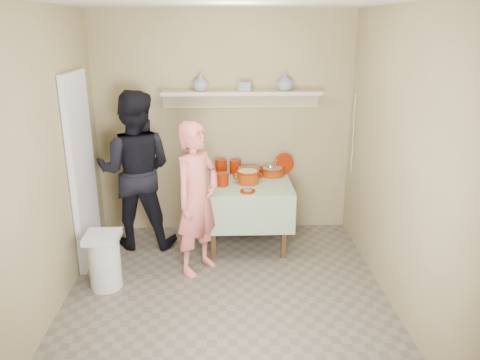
{
  "coord_description": "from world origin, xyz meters",
  "views": [
    {
      "loc": [
        -0.02,
        -3.68,
        2.42
      ],
      "look_at": [
        0.15,
        0.75,
        0.95
      ],
      "focal_mm": 35.0,
      "sensor_mm": 36.0,
      "label": 1
    }
  ],
  "objects_px": {
    "person_cook": "(197,199)",
    "cazuela_rice": "(248,176)",
    "person_helper": "(135,171)",
    "serving_table": "(247,191)",
    "trash_bin": "(105,260)"
  },
  "relations": [
    {
      "from": "person_helper",
      "to": "cazuela_rice",
      "type": "relative_size",
      "value": 5.39
    },
    {
      "from": "person_helper",
      "to": "cazuela_rice",
      "type": "xyz_separation_m",
      "value": [
        1.24,
        -0.1,
        -0.04
      ]
    },
    {
      "from": "person_helper",
      "to": "trash_bin",
      "type": "relative_size",
      "value": 3.18
    },
    {
      "from": "serving_table",
      "to": "trash_bin",
      "type": "distance_m",
      "value": 1.72
    },
    {
      "from": "person_cook",
      "to": "person_helper",
      "type": "relative_size",
      "value": 0.88
    },
    {
      "from": "person_cook",
      "to": "trash_bin",
      "type": "height_order",
      "value": "person_cook"
    },
    {
      "from": "person_helper",
      "to": "person_cook",
      "type": "bearing_deg",
      "value": 140.74
    },
    {
      "from": "person_cook",
      "to": "trash_bin",
      "type": "distance_m",
      "value": 1.06
    },
    {
      "from": "person_cook",
      "to": "serving_table",
      "type": "bearing_deg",
      "value": -3.17
    },
    {
      "from": "trash_bin",
      "to": "serving_table",
      "type": "bearing_deg",
      "value": 32.98
    },
    {
      "from": "person_cook",
      "to": "serving_table",
      "type": "xyz_separation_m",
      "value": [
        0.53,
        0.61,
        -0.14
      ]
    },
    {
      "from": "person_cook",
      "to": "cazuela_rice",
      "type": "xyz_separation_m",
      "value": [
        0.53,
        0.54,
        0.07
      ]
    },
    {
      "from": "person_helper",
      "to": "trash_bin",
      "type": "xyz_separation_m",
      "value": [
        -0.17,
        -0.94,
        -0.61
      ]
    },
    {
      "from": "serving_table",
      "to": "trash_bin",
      "type": "height_order",
      "value": "serving_table"
    },
    {
      "from": "serving_table",
      "to": "trash_bin",
      "type": "relative_size",
      "value": 1.74
    }
  ]
}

